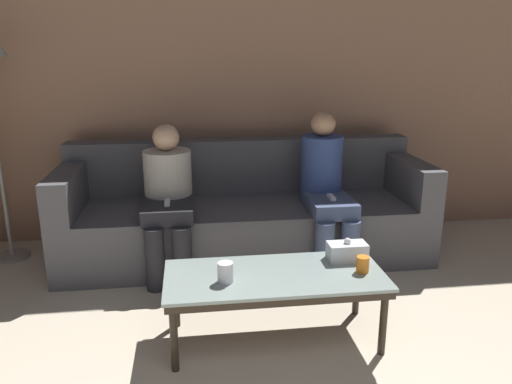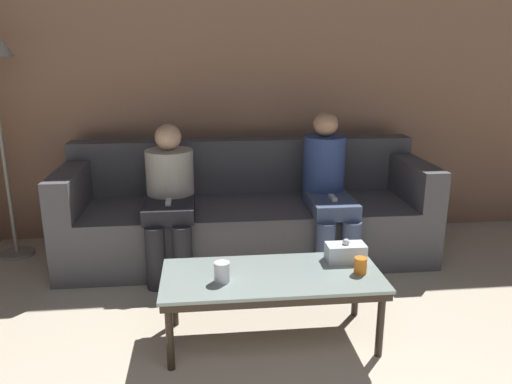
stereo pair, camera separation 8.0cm
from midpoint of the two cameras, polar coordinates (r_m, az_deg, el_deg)
The scene contains 8 objects.
wall_back at distance 4.22m, azimuth -2.73°, elevation 12.49°, with size 12.00×0.06×2.60m.
couch at distance 3.89m, azimuth -1.87°, elevation -2.61°, with size 2.75×0.90×0.86m.
coffee_table at distance 2.73m, azimuth 1.30°, elevation -10.09°, with size 1.18×0.53×0.40m.
cup_near_left at distance 2.76m, azimuth 11.28°, elevation -8.11°, with size 0.07×0.07×0.09m.
cup_near_right at distance 2.61m, azimuth -4.40°, elevation -9.15°, with size 0.08×0.08×0.11m.
tissue_box at distance 2.90m, azimuth 9.58°, elevation -6.69°, with size 0.22×0.12×0.13m.
seated_person_left_end at distance 3.59m, azimuth -10.66°, elevation -0.21°, with size 0.35×0.68×1.05m.
seated_person_mid_left at distance 3.69m, azimuth 7.34°, elevation 0.73°, with size 0.31×0.70×1.12m.
Camera 1 is at (-0.40, -0.32, 1.55)m, focal length 35.00 mm.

